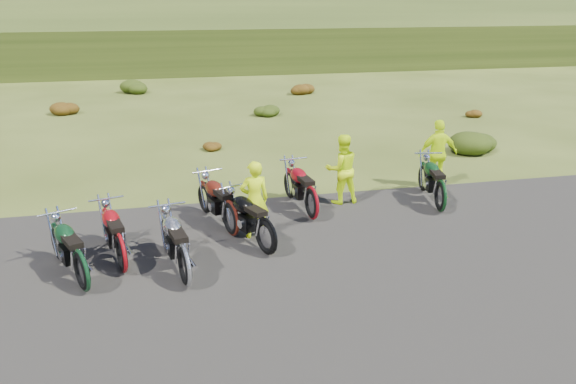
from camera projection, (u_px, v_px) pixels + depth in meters
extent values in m
plane|color=#3A4717|center=(273.00, 271.00, 10.81)|extent=(300.00, 300.00, 0.00)
cube|color=black|center=(296.00, 328.00, 8.97)|extent=(20.00, 12.00, 0.04)
cube|color=#303E14|center=(168.00, 22.00, 112.15)|extent=(300.00, 90.00, 9.17)
ellipsoid|color=#5F290B|center=(63.00, 107.00, 24.72)|extent=(1.30, 1.30, 0.77)
ellipsoid|color=#24340D|center=(135.00, 85.00, 30.17)|extent=(1.56, 1.56, 0.92)
ellipsoid|color=#5F290B|center=(210.00, 144.00, 19.13)|extent=(0.77, 0.77, 0.45)
ellipsoid|color=#24340D|center=(266.00, 109.00, 24.58)|extent=(1.03, 1.03, 0.61)
ellipsoid|color=#5F290B|center=(301.00, 87.00, 30.02)|extent=(1.30, 1.30, 0.77)
ellipsoid|color=#24340D|center=(474.00, 139.00, 18.89)|extent=(1.56, 1.56, 0.92)
ellipsoid|color=#5F290B|center=(471.00, 112.00, 24.43)|extent=(0.77, 0.77, 0.45)
imported|color=#C7E70C|center=(255.00, 201.00, 12.02)|extent=(0.66, 0.46, 1.72)
imported|color=#C7E70C|center=(342.00, 170.00, 14.05)|extent=(0.90, 0.72, 1.77)
imported|color=#C7E70C|center=(438.00, 155.00, 15.25)|extent=(1.11, 0.50, 1.86)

